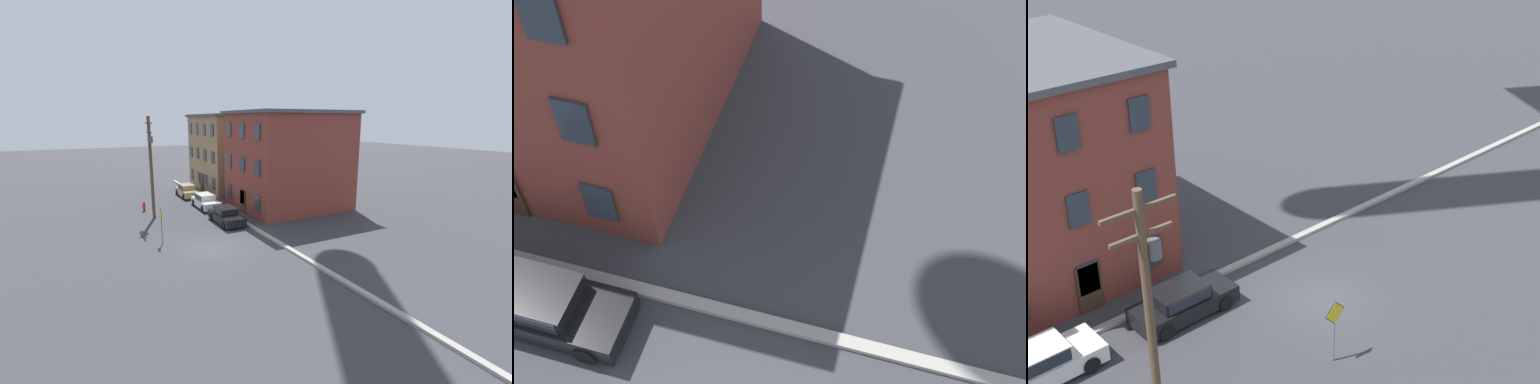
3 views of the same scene
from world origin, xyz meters
The scene contains 6 objects.
ground_plane centered at (0.00, 0.00, 0.00)m, with size 200.00×200.00×0.00m, color #38383D.
kerb_strip centered at (0.00, 4.50, 0.08)m, with size 56.00×0.36×0.16m, color #9E998E.
car_white centered at (-11.03, 3.36, 0.75)m, with size 4.40×1.92×1.43m.
car_black centered at (-5.03, 3.10, 0.75)m, with size 4.40×1.92×1.43m.
caution_sign centered at (-2.51, -3.03, 1.81)m, with size 0.99×0.08×2.70m.
utility_pole centered at (-9.50, -2.16, 5.17)m, with size 2.40×0.44×9.21m.
Camera 3 is at (-18.10, -17.40, 17.61)m, focal length 50.00 mm.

